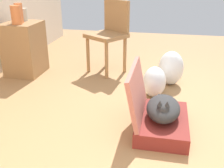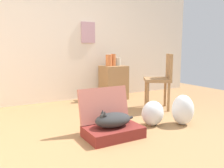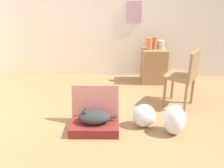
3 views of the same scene
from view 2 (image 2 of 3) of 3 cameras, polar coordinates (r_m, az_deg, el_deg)
name	(u,v)px [view 2 (image 2 of 3)]	position (r m, az deg, el deg)	size (l,w,h in m)	color
ground_plane	(118,137)	(2.86, 1.47, -12.55)	(7.68, 7.68, 0.00)	#9E7247
wall_back	(58,34)	(4.75, -12.88, 11.68)	(6.40, 0.15, 2.60)	beige
suitcase_base	(113,132)	(2.83, 0.25, -11.37)	(0.65, 0.43, 0.13)	maroon
suitcase_lid	(104,105)	(2.94, -1.93, -4.97)	(0.65, 0.43, 0.04)	#B26356
cat	(113,120)	(2.78, 0.14, -8.52)	(0.52, 0.28, 0.21)	#2D2D2D
plastic_bag_white	(153,113)	(3.25, 9.70, -6.90)	(0.32, 0.25, 0.33)	silver
plastic_bag_clear	(183,110)	(3.37, 16.55, -5.93)	(0.29, 0.30, 0.41)	silver
side_table	(114,82)	(4.81, 0.37, 0.37)	(0.47, 0.42, 0.68)	olive
vase_tall	(109,60)	(4.70, -0.78, 5.66)	(0.12, 0.12, 0.22)	#CC6B38
vase_short	(118,62)	(4.87, 1.34, 5.38)	(0.13, 0.13, 0.16)	#B7AD99
vase_round	(113,60)	(4.78, 0.30, 5.79)	(0.10, 0.10, 0.23)	#CC6B38
chair	(161,78)	(4.10, 11.67, 1.44)	(0.60, 0.60, 0.93)	olive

